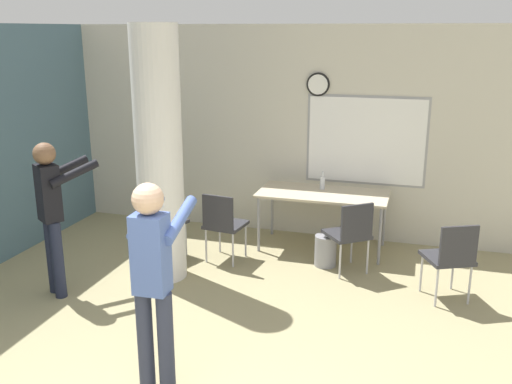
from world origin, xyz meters
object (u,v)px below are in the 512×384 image
bottle_on_table (322,182)px  chair_table_left (223,222)px  chair_near_pillar (160,219)px  person_playing_front (153,273)px  chair_table_right (350,231)px  folding_table (323,196)px  person_watching_back (52,207)px  chair_mid_room (451,255)px

bottle_on_table → chair_table_left: size_ratio=0.27×
chair_near_pillar → person_playing_front: 2.75m
chair_table_right → folding_table: bearing=123.1°
bottle_on_table → person_watching_back: 3.30m
person_watching_back → chair_mid_room: bearing=14.2°
folding_table → person_playing_front: 3.43m
folding_table → chair_table_left: bearing=-144.0°
chair_table_left → chair_near_pillar: 0.78m
folding_table → person_watching_back: bearing=-139.3°
bottle_on_table → chair_table_right: bearing=-59.9°
folding_table → person_playing_front: (-0.68, -3.35, 0.29)m
bottle_on_table → chair_near_pillar: size_ratio=0.27×
chair_table_left → person_playing_front: person_playing_front is taller
folding_table → chair_near_pillar: size_ratio=1.87×
bottle_on_table → person_playing_front: size_ratio=0.14×
chair_table_right → chair_table_left: 1.51m
chair_mid_room → person_watching_back: 4.12m
chair_near_pillar → person_watching_back: size_ratio=0.53×
chair_mid_room → chair_near_pillar: bearing=176.7°
folding_table → bottle_on_table: (-0.04, 0.15, 0.14)m
chair_table_right → chair_mid_room: 1.16m
person_watching_back → person_playing_front: (1.77, -1.25, 0.03)m
chair_table_right → person_watching_back: bearing=-153.8°
folding_table → chair_mid_room: 1.89m
chair_table_right → chair_mid_room: same height
bottle_on_table → person_playing_front: 3.56m
folding_table → chair_near_pillar: (-1.84, -0.90, -0.19)m
chair_near_pillar → chair_table_left: bearing=9.3°
bottle_on_table → chair_mid_room: bearing=-38.7°
folding_table → chair_table_right: bearing=-56.9°
chair_table_left → person_watching_back: person_watching_back is taller
chair_table_right → chair_near_pillar: size_ratio=1.00×
folding_table → chair_table_right: (0.44, -0.68, -0.19)m
chair_table_right → person_watching_back: (-2.89, -1.42, 0.46)m
bottle_on_table → chair_table_right: bottle_on_table is taller
person_playing_front → chair_table_left: bearing=98.6°
chair_table_right → chair_table_left: size_ratio=1.00×
person_watching_back → person_playing_front: 2.17m
bottle_on_table → chair_near_pillar: (-1.80, -1.05, -0.33)m
folding_table → bottle_on_table: 0.21m
bottle_on_table → chair_table_right: size_ratio=0.27×
chair_mid_room → person_watching_back: (-3.97, -1.01, 0.46)m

